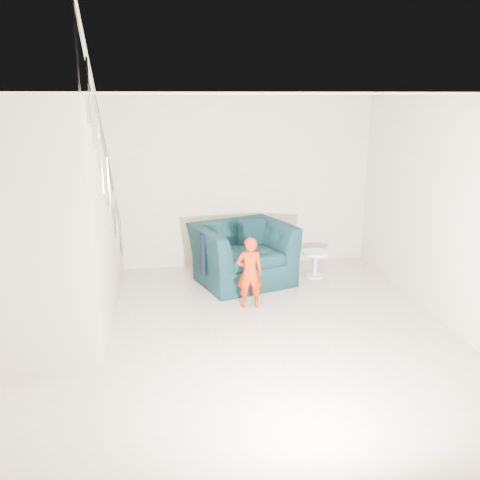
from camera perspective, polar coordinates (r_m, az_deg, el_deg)
name	(u,v)px	position (r m, az deg, el deg)	size (l,w,h in m)	color
floor	(243,341)	(5.89, 0.34, -11.25)	(5.50, 5.50, 0.00)	#A0907B
ceiling	(243,94)	(5.24, 0.39, 16.06)	(5.50, 5.50, 0.00)	silver
back_wall	(216,184)	(8.08, -2.74, 6.35)	(5.00, 5.00, 0.00)	#AFA48F
front_wall	(322,347)	(2.89, 9.23, -11.81)	(5.00, 5.00, 0.00)	#AFA48F
right_wall	(460,218)	(6.30, 23.47, 2.32)	(5.50, 5.50, 0.00)	#AFA48F
armchair	(243,254)	(7.51, 0.29, -1.54)	(1.34, 1.17, 0.87)	black
toddler	(250,273)	(6.59, 1.09, -3.68)	(0.35, 0.23, 0.95)	#9E2E05
side_table	(315,260)	(7.84, 8.46, -2.22)	(0.41, 0.41, 0.41)	silver
staircase	(61,255)	(6.09, -19.42, -1.61)	(1.02, 3.03, 3.62)	#ADA089
cushion	(251,233)	(7.74, 1.27, 0.84)	(0.42, 0.12, 0.40)	black
throw	(202,250)	(7.32, -4.31, -1.14)	(0.05, 0.53, 0.59)	black
phone	(256,246)	(6.49, 1.80, -0.73)	(0.02, 0.05, 0.10)	black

